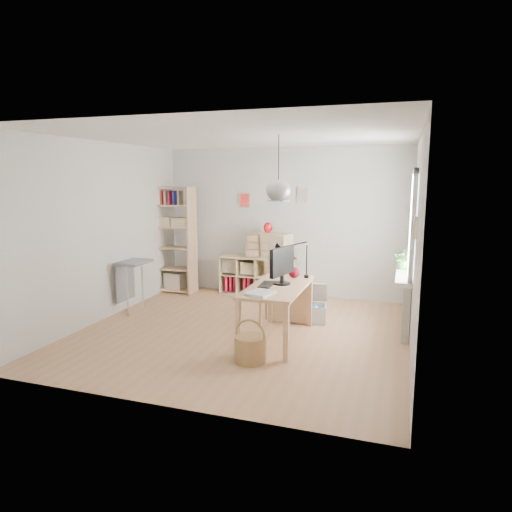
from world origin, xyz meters
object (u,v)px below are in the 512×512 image
(tall_bookshelf, at_px, (173,235))
(drawer_chest, at_px, (269,245))
(chair, at_px, (277,289))
(monitor, at_px, (282,263))
(desk, at_px, (278,292))
(storage_chest, at_px, (310,309))
(cube_shelf, at_px, (257,279))

(tall_bookshelf, height_order, drawer_chest, tall_bookshelf)
(chair, bearing_deg, monitor, -71.96)
(desk, relative_size, monitor, 2.62)
(monitor, bearing_deg, storage_chest, 90.21)
(chair, height_order, storage_chest, chair)
(desk, distance_m, storage_chest, 1.11)
(monitor, bearing_deg, desk, -95.58)
(cube_shelf, height_order, chair, chair)
(storage_chest, bearing_deg, cube_shelf, 127.34)
(desk, height_order, storage_chest, desk)
(cube_shelf, height_order, storage_chest, cube_shelf)
(tall_bookshelf, bearing_deg, monitor, -35.29)
(desk, bearing_deg, cube_shelf, 114.61)
(desk, bearing_deg, monitor, 70.62)
(desk, bearing_deg, storage_chest, 75.82)
(cube_shelf, xyz_separation_m, tall_bookshelf, (-1.56, -0.28, 0.79))
(tall_bookshelf, xyz_separation_m, chair, (2.39, -1.28, -0.57))
(desk, xyz_separation_m, drawer_chest, (-0.77, 2.19, 0.29))
(chair, distance_m, monitor, 0.81)
(tall_bookshelf, height_order, chair, tall_bookshelf)
(monitor, relative_size, drawer_chest, 0.72)
(cube_shelf, bearing_deg, chair, -62.04)
(cube_shelf, relative_size, tall_bookshelf, 0.70)
(cube_shelf, xyz_separation_m, storage_chest, (1.27, -1.26, -0.12))
(chair, relative_size, drawer_chest, 1.16)
(chair, bearing_deg, drawer_chest, 107.11)
(cube_shelf, relative_size, drawer_chest, 1.77)
(tall_bookshelf, relative_size, drawer_chest, 2.53)
(tall_bookshelf, distance_m, monitor, 3.21)
(drawer_chest, bearing_deg, desk, -57.27)
(cube_shelf, height_order, drawer_chest, drawer_chest)
(desk, relative_size, storage_chest, 2.34)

